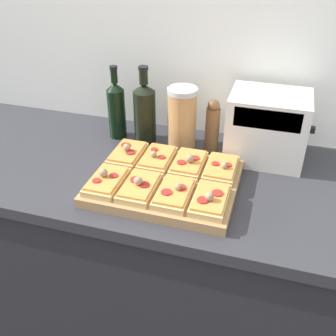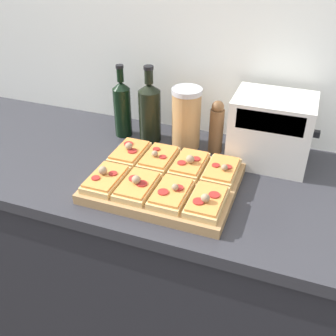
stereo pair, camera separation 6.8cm
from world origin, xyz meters
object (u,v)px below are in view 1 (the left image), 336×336
cutting_board (165,182)px  wine_bottle (145,112)px  toaster_oven (267,127)px  grain_jar_tall (182,118)px  olive_oil_bottle (117,109)px  pepper_mill (212,126)px

cutting_board → wine_bottle: wine_bottle is taller
toaster_oven → cutting_board: bearing=-135.5°
grain_jar_tall → toaster_oven: size_ratio=0.79×
wine_bottle → olive_oil_bottle: bearing=180.0°
wine_bottle → pepper_mill: size_ratio=1.47×
toaster_oven → olive_oil_bottle: bearing=179.9°
grain_jar_tall → pepper_mill: (0.11, 0.00, -0.02)m
olive_oil_bottle → wine_bottle: bearing=-0.0°
olive_oil_bottle → grain_jar_tall: bearing=-0.0°
cutting_board → olive_oil_bottle: size_ratio=1.60×
toaster_oven → wine_bottle: bearing=179.9°
grain_jar_tall → toaster_oven: 0.30m
olive_oil_bottle → toaster_oven: olive_oil_bottle is taller
cutting_board → wine_bottle: size_ratio=1.55×
olive_oil_bottle → grain_jar_tall: olive_oil_bottle is taller
grain_jar_tall → pepper_mill: grain_jar_tall is taller
wine_bottle → toaster_oven: bearing=-0.1°
toaster_oven → pepper_mill: bearing=179.7°
grain_jar_tall → pepper_mill: 0.11m
olive_oil_bottle → pepper_mill: olive_oil_bottle is taller
cutting_board → olive_oil_bottle: olive_oil_bottle is taller
pepper_mill → toaster_oven: (0.19, -0.00, 0.02)m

